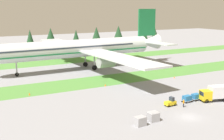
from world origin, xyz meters
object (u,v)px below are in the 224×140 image
(baggage_tug, at_px, (171,102))
(cargo_dolly_second, at_px, (196,96))
(catering_truck, at_px, (215,93))
(ground_crew_marshaller, at_px, (184,103))
(uld_container_0, at_px, (153,117))
(taxiway_marker_1, at_px, (105,85))
(taxiway_marker_0, at_px, (174,77))
(taxiway_marker_2, at_px, (29,94))
(uld_container_2, at_px, (153,116))
(cargo_dolly_lead, at_px, (187,98))
(airliner, at_px, (84,48))
(cargo_dolly_third, at_px, (205,95))
(uld_container_1, at_px, (140,121))

(baggage_tug, relative_size, cargo_dolly_second, 1.17)
(catering_truck, height_order, ground_crew_marshaller, catering_truck)
(uld_container_0, xyz_separation_m, taxiway_marker_1, (4.37, 27.96, -0.54))
(baggage_tug, height_order, taxiway_marker_0, baggage_tug)
(ground_crew_marshaller, relative_size, taxiway_marker_2, 2.88)
(uld_container_2, bearing_deg, ground_crew_marshaller, 17.26)
(cargo_dolly_lead, bearing_deg, airliner, 2.90)
(cargo_dolly_lead, relative_size, uld_container_0, 1.13)
(baggage_tug, distance_m, cargo_dolly_lead, 5.03)
(cargo_dolly_second, height_order, taxiway_marker_2, cargo_dolly_second)
(cargo_dolly_third, xyz_separation_m, taxiway_marker_0, (7.80, 20.06, -0.64))
(cargo_dolly_lead, xyz_separation_m, catering_truck, (6.30, -2.43, 1.03))
(taxiway_marker_0, height_order, taxiway_marker_1, taxiway_marker_1)
(uld_container_0, height_order, taxiway_marker_1, uld_container_0)
(uld_container_0, relative_size, taxiway_marker_2, 3.31)
(cargo_dolly_third, xyz_separation_m, uld_container_2, (-19.53, -5.86, -0.06))
(airliner, distance_m, baggage_tug, 47.93)
(catering_truck, height_order, uld_container_2, catering_truck)
(cargo_dolly_lead, bearing_deg, catering_truck, -113.89)
(uld_container_1, bearing_deg, airliner, 76.70)
(cargo_dolly_third, distance_m, taxiway_marker_1, 26.64)
(cargo_dolly_second, bearing_deg, taxiway_marker_0, -30.66)
(ground_crew_marshaller, bearing_deg, taxiway_marker_1, 43.86)
(cargo_dolly_third, bearing_deg, cargo_dolly_lead, 90.00)
(uld_container_1, bearing_deg, baggage_tug, 27.01)
(ground_crew_marshaller, height_order, uld_container_1, ground_crew_marshaller)
(catering_truck, distance_m, uld_container_2, 20.31)
(uld_container_2, bearing_deg, cargo_dolly_second, 18.99)
(cargo_dolly_lead, bearing_deg, uld_container_0, 110.26)
(ground_crew_marshaller, relative_size, uld_container_1, 0.87)
(catering_truck, bearing_deg, baggage_tug, 94.98)
(ground_crew_marshaller, height_order, taxiway_marker_1, ground_crew_marshaller)
(taxiway_marker_2, bearing_deg, airliner, 43.28)
(catering_truck, distance_m, uld_container_0, 20.55)
(airliner, xyz_separation_m, uld_container_2, (-9.06, -52.80, -6.61))
(taxiway_marker_0, bearing_deg, airliner, 124.20)
(cargo_dolly_third, relative_size, uld_container_2, 1.13)
(cargo_dolly_lead, xyz_separation_m, cargo_dolly_third, (5.79, 0.28, 0.00))
(baggage_tug, bearing_deg, cargo_dolly_lead, -90.00)
(uld_container_0, bearing_deg, baggage_tug, 32.50)
(taxiway_marker_2, bearing_deg, taxiway_marker_0, -3.79)
(baggage_tug, xyz_separation_m, uld_container_0, (-8.90, -5.67, 0.04))
(cargo_dolly_lead, relative_size, cargo_dolly_second, 1.00)
(cargo_dolly_lead, height_order, cargo_dolly_third, same)
(cargo_dolly_second, height_order, cargo_dolly_third, same)
(baggage_tug, distance_m, uld_container_2, 10.23)
(cargo_dolly_third, bearing_deg, airliner, 9.82)
(cargo_dolly_lead, distance_m, taxiway_marker_0, 24.47)
(cargo_dolly_third, relative_size, ground_crew_marshaller, 1.30)
(uld_container_2, xyz_separation_m, taxiway_marker_1, (4.19, 27.63, -0.55))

